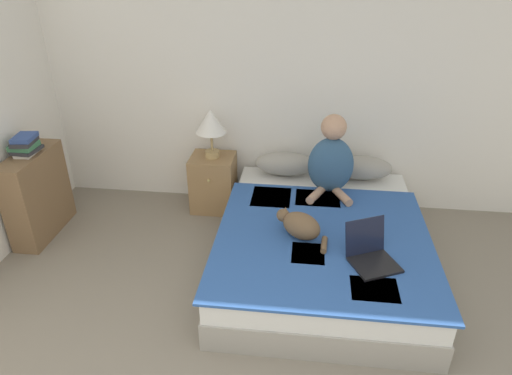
# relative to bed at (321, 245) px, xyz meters

# --- Properties ---
(wall_back) EXTENTS (5.69, 0.05, 2.55)m
(wall_back) POSITION_rel_bed_xyz_m (-0.29, 1.08, 1.08)
(wall_back) COLOR white
(wall_back) RESTS_ON ground_plane
(bed) EXTENTS (1.60, 2.01, 0.40)m
(bed) POSITION_rel_bed_xyz_m (0.00, 0.00, 0.00)
(bed) COLOR #9E998E
(bed) RESTS_ON ground_plane
(pillow_near) EXTENTS (0.57, 0.27, 0.21)m
(pillow_near) POSITION_rel_bed_xyz_m (-0.35, 0.85, 0.31)
(pillow_near) COLOR gray
(pillow_near) RESTS_ON bed
(pillow_far) EXTENTS (0.57, 0.27, 0.21)m
(pillow_far) POSITION_rel_bed_xyz_m (0.35, 0.85, 0.31)
(pillow_far) COLOR gray
(pillow_far) RESTS_ON bed
(person_sitting) EXTENTS (0.39, 0.38, 0.71)m
(person_sitting) POSITION_rel_bed_xyz_m (0.05, 0.55, 0.51)
(person_sitting) COLOR #33567A
(person_sitting) RESTS_ON bed
(cat_tabby) EXTENTS (0.39, 0.37, 0.19)m
(cat_tabby) POSITION_rel_bed_xyz_m (-0.18, -0.19, 0.30)
(cat_tabby) COLOR brown
(cat_tabby) RESTS_ON bed
(laptop_open) EXTENTS (0.40, 0.41, 0.27)m
(laptop_open) POSITION_rel_bed_xyz_m (0.32, -0.44, 0.26)
(laptop_open) COLOR black
(laptop_open) RESTS_ON bed
(nightstand) EXTENTS (0.41, 0.39, 0.55)m
(nightstand) POSITION_rel_bed_xyz_m (-1.05, 0.82, 0.08)
(nightstand) COLOR #937047
(nightstand) RESTS_ON ground_plane
(table_lamp) EXTENTS (0.29, 0.29, 0.47)m
(table_lamp) POSITION_rel_bed_xyz_m (-1.04, 0.82, 0.69)
(table_lamp) COLOR tan
(table_lamp) RESTS_ON nightstand
(bookshelf) EXTENTS (0.23, 0.70, 0.78)m
(bookshelf) POSITION_rel_bed_xyz_m (-2.49, 0.20, 0.19)
(bookshelf) COLOR brown
(bookshelf) RESTS_ON ground_plane
(book_stack_top) EXTENTS (0.21, 0.25, 0.16)m
(book_stack_top) POSITION_rel_bed_xyz_m (-2.48, 0.20, 0.66)
(book_stack_top) COLOR beige
(book_stack_top) RESTS_ON bookshelf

